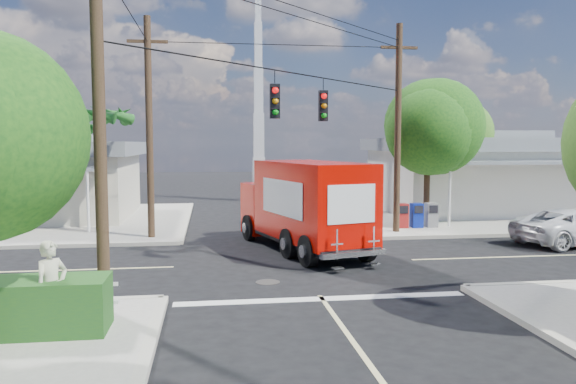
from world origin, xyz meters
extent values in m
plane|color=black|center=(0.00, 0.00, 0.00)|extent=(120.00, 120.00, 0.00)
cube|color=#9E998F|center=(11.00, 11.00, 0.07)|extent=(14.00, 14.00, 0.14)
cube|color=#B4AF9F|center=(4.00, 11.00, 0.07)|extent=(0.25, 14.00, 0.14)
cube|color=#B4AF9F|center=(11.00, 4.00, 0.07)|extent=(14.00, 0.25, 0.14)
cube|color=#9E998F|center=(-11.00, 11.00, 0.07)|extent=(14.00, 14.00, 0.14)
cube|color=#B4AF9F|center=(-4.00, 11.00, 0.07)|extent=(0.25, 14.00, 0.14)
cube|color=beige|center=(0.00, 10.00, 0.01)|extent=(0.12, 12.00, 0.01)
cube|color=beige|center=(10.00, 0.00, 0.01)|extent=(12.00, 0.12, 0.01)
cube|color=silver|center=(0.00, -4.30, 0.01)|extent=(7.50, 0.40, 0.01)
cube|color=silver|center=(12.50, 12.00, 1.84)|extent=(11.00, 8.00, 3.40)
cube|color=gray|center=(12.50, 12.00, 3.89)|extent=(11.80, 8.80, 0.70)
cube|color=gray|center=(12.50, 12.00, 4.39)|extent=(6.05, 4.40, 0.50)
cube|color=gray|center=(12.50, 7.10, 3.04)|extent=(9.90, 1.80, 0.15)
cylinder|color=silver|center=(8.10, 6.30, 1.59)|extent=(0.12, 0.12, 2.90)
cube|color=beige|center=(-12.00, 12.50, 1.74)|extent=(10.00, 8.00, 3.20)
cube|color=gray|center=(-12.00, 12.50, 3.69)|extent=(10.80, 8.80, 0.70)
cube|color=gray|center=(-12.00, 12.50, 4.19)|extent=(5.50, 4.40, 0.50)
cylinder|color=silver|center=(-8.00, 6.80, 1.49)|extent=(0.12, 0.12, 2.70)
cube|color=silver|center=(0.50, 20.00, 1.50)|extent=(0.80, 0.80, 3.00)
cube|color=silver|center=(0.50, 20.00, 4.50)|extent=(0.70, 0.70, 3.00)
cube|color=silver|center=(0.50, 20.00, 7.50)|extent=(0.60, 0.60, 3.00)
cube|color=silver|center=(0.50, 20.00, 10.50)|extent=(0.50, 0.50, 3.00)
cylinder|color=#422D1C|center=(7.20, 6.80, 2.19)|extent=(0.28, 0.28, 4.10)
sphere|color=#154614|center=(7.20, 6.80, 4.75)|extent=(4.10, 4.10, 4.10)
sphere|color=#154614|center=(6.80, 7.00, 5.00)|extent=(3.33, 3.33, 3.33)
sphere|color=#154614|center=(7.55, 6.50, 4.62)|extent=(3.58, 3.58, 3.58)
cylinder|color=#422D1C|center=(9.80, 9.00, 1.93)|extent=(0.28, 0.28, 3.58)
sphere|color=#3A6B20|center=(9.80, 9.00, 4.17)|extent=(3.58, 3.58, 3.58)
sphere|color=#3A6B20|center=(9.40, 9.20, 4.40)|extent=(2.91, 2.91, 2.91)
sphere|color=#3A6B20|center=(10.15, 8.70, 4.06)|extent=(3.14, 3.14, 3.14)
cylinder|color=#422D1C|center=(-7.50, 7.50, 2.64)|extent=(0.24, 0.24, 5.00)
cone|color=#1D5A1D|center=(-6.60, 7.50, 5.24)|extent=(0.50, 2.06, 0.98)
cone|color=#1D5A1D|center=(-6.94, 8.20, 5.24)|extent=(1.92, 1.68, 0.98)
cone|color=#1D5A1D|center=(-7.70, 8.38, 5.24)|extent=(2.12, 0.95, 0.98)
cone|color=#1D5A1D|center=(-8.31, 7.89, 5.24)|extent=(1.34, 2.07, 0.98)
cone|color=#1D5A1D|center=(-8.31, 7.11, 5.24)|extent=(1.34, 2.07, 0.98)
cone|color=#1D5A1D|center=(-7.70, 6.62, 5.24)|extent=(2.12, 0.95, 0.98)
cone|color=#1D5A1D|center=(-6.94, 6.80, 5.24)|extent=(1.92, 1.68, 0.98)
cylinder|color=#422D1C|center=(-9.50, 9.00, 2.44)|extent=(0.24, 0.24, 4.60)
cone|color=#1D5A1D|center=(-8.60, 9.00, 4.84)|extent=(0.50, 2.06, 0.98)
cone|color=#1D5A1D|center=(-8.94, 9.70, 4.84)|extent=(1.92, 1.68, 0.98)
cone|color=#1D5A1D|center=(-9.70, 9.88, 4.84)|extent=(2.12, 0.95, 0.98)
cone|color=#1D5A1D|center=(-10.31, 9.39, 4.84)|extent=(1.34, 2.07, 0.98)
cone|color=#1D5A1D|center=(-10.31, 8.61, 4.84)|extent=(1.34, 2.07, 0.98)
cone|color=#1D5A1D|center=(-9.70, 8.12, 4.84)|extent=(2.12, 0.95, 0.98)
cone|color=#1D5A1D|center=(-8.94, 8.30, 4.84)|extent=(1.92, 1.68, 0.98)
cylinder|color=#473321|center=(-5.20, -5.20, 4.50)|extent=(0.28, 0.28, 9.00)
cylinder|color=#473321|center=(5.20, 5.20, 4.50)|extent=(0.28, 0.28, 9.00)
cube|color=#473321|center=(5.20, 5.20, 8.00)|extent=(1.60, 0.12, 0.12)
cylinder|color=#473321|center=(-5.20, 5.20, 4.50)|extent=(0.28, 0.28, 9.00)
cube|color=#473321|center=(-5.20, 5.20, 8.00)|extent=(1.60, 0.12, 0.12)
cylinder|color=black|center=(0.00, 0.00, 6.20)|extent=(10.43, 10.43, 0.04)
cube|color=black|center=(-0.80, -0.80, 5.25)|extent=(0.30, 0.24, 1.05)
sphere|color=red|center=(-0.80, -0.94, 5.58)|extent=(0.20, 0.20, 0.20)
cube|color=black|center=(1.10, 1.10, 5.25)|extent=(0.30, 0.24, 1.05)
sphere|color=red|center=(1.10, 0.96, 5.58)|extent=(0.20, 0.20, 0.20)
cube|color=silver|center=(-5.00, -5.60, 0.64)|extent=(0.09, 0.06, 1.00)
cube|color=maroon|center=(5.80, 6.20, 0.69)|extent=(0.50, 0.50, 1.10)
cube|color=navy|center=(6.50, 6.20, 0.69)|extent=(0.50, 0.50, 1.10)
cube|color=slate|center=(7.20, 6.20, 0.69)|extent=(0.50, 0.50, 1.10)
cube|color=black|center=(0.57, 2.34, 0.52)|extent=(4.13, 7.67, 0.24)
cube|color=#C10901|center=(-0.23, 5.10, 1.27)|extent=(2.62, 2.17, 2.07)
cube|color=black|center=(-0.41, 5.73, 1.65)|extent=(1.97, 0.78, 0.90)
cube|color=silver|center=(-0.46, 5.92, 0.61)|extent=(2.12, 0.71, 0.33)
cube|color=#C10901|center=(0.81, 1.52, 1.93)|extent=(3.78, 5.91, 2.74)
cube|color=white|center=(1.96, 1.85, 2.07)|extent=(0.96, 3.27, 1.23)
cube|color=white|center=(-0.34, 1.19, 2.07)|extent=(0.96, 3.27, 1.23)
cube|color=white|center=(1.57, -1.13, 2.07)|extent=(1.64, 0.49, 1.23)
cube|color=silver|center=(1.61, -1.24, 0.52)|extent=(2.24, 0.85, 0.17)
cube|color=silver|center=(1.01, -1.54, 0.90)|extent=(0.42, 0.17, 0.94)
cube|color=silver|center=(2.27, -1.18, 0.90)|extent=(0.42, 0.17, 0.94)
cylinder|color=black|center=(-1.23, 4.66, 0.52)|extent=(0.58, 1.08, 1.04)
cylinder|color=black|center=(0.86, 5.27, 0.52)|extent=(0.58, 1.08, 1.04)
cylinder|color=black|center=(0.29, -0.59, 0.52)|extent=(0.58, 1.08, 1.04)
cylinder|color=black|center=(2.37, 0.01, 0.52)|extent=(0.58, 1.08, 1.04)
imported|color=silver|center=(11.40, 1.91, 0.70)|extent=(5.40, 3.25, 1.40)
imported|color=beige|center=(-5.97, -6.50, 1.09)|extent=(0.80, 0.82, 1.90)
camera|label=1|loc=(-2.80, -18.07, 3.97)|focal=35.00mm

